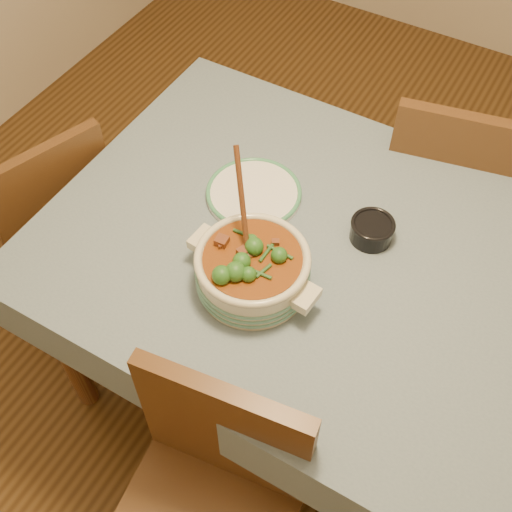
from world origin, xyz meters
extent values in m
plane|color=#3F2812|center=(0.00, 0.00, 0.00)|extent=(4.50, 4.50, 0.00)
cube|color=brown|center=(0.00, 0.00, 0.72)|extent=(1.60, 1.00, 0.05)
cube|color=gray|center=(0.00, 0.00, 0.75)|extent=(1.68, 1.08, 0.01)
cylinder|color=brown|center=(-0.73, -0.43, 0.35)|extent=(0.07, 0.07, 0.70)
cylinder|color=brown|center=(-0.73, 0.43, 0.35)|extent=(0.07, 0.07, 0.70)
cylinder|color=beige|center=(-0.21, -0.18, 0.81)|extent=(0.30, 0.30, 0.11)
torus|color=beige|center=(-0.21, -0.18, 0.86)|extent=(0.28, 0.28, 0.02)
cube|color=beige|center=(-0.05, -0.19, 0.83)|extent=(0.05, 0.08, 0.03)
cube|color=beige|center=(-0.36, -0.17, 0.83)|extent=(0.05, 0.08, 0.03)
cylinder|color=brown|center=(-0.21, -0.18, 0.86)|extent=(0.24, 0.24, 0.02)
cylinder|color=white|center=(-0.36, 0.08, 0.77)|extent=(0.29, 0.29, 0.02)
torus|color=#469A6A|center=(-0.36, 0.08, 0.77)|extent=(0.27, 0.27, 0.01)
cylinder|color=black|center=(-0.01, 0.11, 0.78)|extent=(0.15, 0.15, 0.06)
torus|color=black|center=(-0.01, 0.11, 0.81)|extent=(0.12, 0.12, 0.01)
cylinder|color=black|center=(-0.01, 0.11, 0.80)|extent=(0.09, 0.09, 0.01)
cube|color=#56371A|center=(0.07, 0.70, 0.46)|extent=(0.51, 0.51, 0.04)
cube|color=#56371A|center=(0.11, 0.50, 0.69)|extent=(0.43, 0.13, 0.46)
cylinder|color=#56371A|center=(0.21, 0.91, 0.23)|extent=(0.04, 0.04, 0.46)
cylinder|color=#56371A|center=(-0.15, 0.84, 0.23)|extent=(0.04, 0.04, 0.46)
cylinder|color=#56371A|center=(0.28, 0.55, 0.23)|extent=(0.04, 0.04, 0.46)
cylinder|color=#56371A|center=(-0.08, 0.48, 0.23)|extent=(0.04, 0.04, 0.46)
cube|color=#56371A|center=(-0.08, -0.52, 0.67)|extent=(0.42, 0.09, 0.45)
cylinder|color=#56371A|center=(-0.26, -0.55, 0.22)|extent=(0.04, 0.04, 0.45)
cube|color=#56371A|center=(-1.10, -0.08, 0.42)|extent=(0.49, 0.49, 0.04)
cube|color=#56371A|center=(-0.94, -0.14, 0.62)|extent=(0.16, 0.38, 0.42)
cylinder|color=#56371A|center=(-1.21, 0.13, 0.21)|extent=(0.04, 0.04, 0.42)
cylinder|color=#56371A|center=(-0.89, 0.02, 0.21)|extent=(0.04, 0.04, 0.42)
cylinder|color=#56371A|center=(-1.00, -0.29, 0.21)|extent=(0.04, 0.04, 0.42)
camera|label=1|loc=(0.26, -0.97, 2.09)|focal=45.00mm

